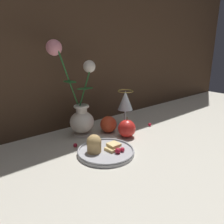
{
  "coord_description": "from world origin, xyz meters",
  "views": [
    {
      "loc": [
        -0.51,
        -0.58,
        0.35
      ],
      "look_at": [
        0.02,
        0.05,
        0.1
      ],
      "focal_mm": 35.0,
      "sensor_mm": 36.0,
      "label": 1
    }
  ],
  "objects_px": {
    "apple_beside_vase": "(108,124)",
    "wine_glass": "(125,102)",
    "plate_with_pastries": "(104,149)",
    "apple_near_glass": "(127,128)",
    "vase": "(79,107)"
  },
  "relations": [
    {
      "from": "vase",
      "to": "plate_with_pastries",
      "type": "bearing_deg",
      "value": -98.4
    },
    {
      "from": "apple_beside_vase",
      "to": "wine_glass",
      "type": "bearing_deg",
      "value": 7.92
    },
    {
      "from": "vase",
      "to": "apple_beside_vase",
      "type": "distance_m",
      "value": 0.14
    },
    {
      "from": "apple_near_glass",
      "to": "plate_with_pastries",
      "type": "bearing_deg",
      "value": -161.31
    },
    {
      "from": "plate_with_pastries",
      "to": "apple_near_glass",
      "type": "relative_size",
      "value": 2.34
    },
    {
      "from": "wine_glass",
      "to": "plate_with_pastries",
      "type": "bearing_deg",
      "value": -147.62
    },
    {
      "from": "plate_with_pastries",
      "to": "wine_glass",
      "type": "relative_size",
      "value": 1.2
    },
    {
      "from": "plate_with_pastries",
      "to": "apple_beside_vase",
      "type": "bearing_deg",
      "value": 46.05
    },
    {
      "from": "apple_beside_vase",
      "to": "apple_near_glass",
      "type": "relative_size",
      "value": 0.99
    },
    {
      "from": "wine_glass",
      "to": "apple_beside_vase",
      "type": "distance_m",
      "value": 0.13
    },
    {
      "from": "wine_glass",
      "to": "apple_near_glass",
      "type": "distance_m",
      "value": 0.15
    },
    {
      "from": "plate_with_pastries",
      "to": "apple_near_glass",
      "type": "xyz_separation_m",
      "value": [
        0.16,
        0.05,
        0.02
      ]
    },
    {
      "from": "apple_beside_vase",
      "to": "vase",
      "type": "bearing_deg",
      "value": 154.24
    },
    {
      "from": "vase",
      "to": "wine_glass",
      "type": "height_order",
      "value": "vase"
    },
    {
      "from": "plate_with_pastries",
      "to": "apple_beside_vase",
      "type": "height_order",
      "value": "apple_beside_vase"
    }
  ]
}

